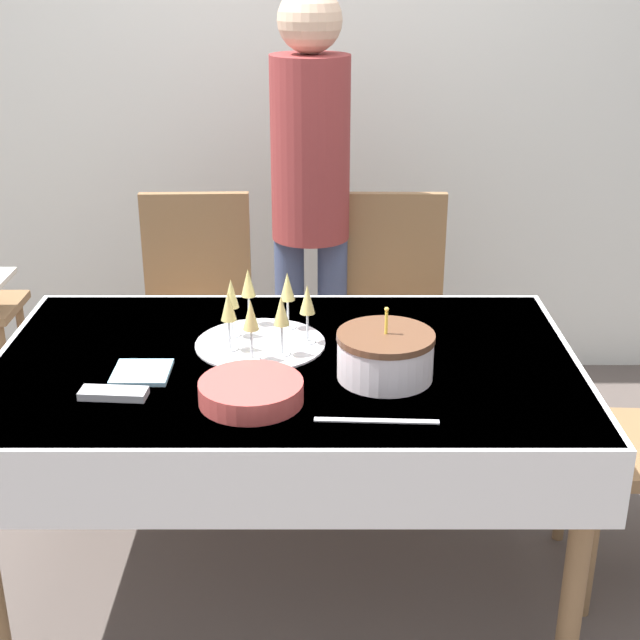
{
  "coord_description": "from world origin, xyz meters",
  "views": [
    {
      "loc": [
        0.1,
        -2.24,
        1.77
      ],
      "look_at": [
        0.1,
        -0.01,
        0.85
      ],
      "focal_mm": 50.0,
      "sensor_mm": 36.0,
      "label": 1
    }
  ],
  "objects_px": {
    "dining_chair_far_right": "(391,315)",
    "birthday_cake": "(385,355)",
    "champagne_tray": "(261,318)",
    "plate_stack_main": "(251,392)",
    "person_standing": "(310,183)",
    "dining_chair_far_left": "(197,315)"
  },
  "relations": [
    {
      "from": "dining_chair_far_left",
      "to": "dining_chair_far_right",
      "type": "height_order",
      "value": "same"
    },
    {
      "from": "champagne_tray",
      "to": "plate_stack_main",
      "type": "height_order",
      "value": "champagne_tray"
    },
    {
      "from": "champagne_tray",
      "to": "plate_stack_main",
      "type": "xyz_separation_m",
      "value": [
        -0.0,
        -0.36,
        -0.05
      ]
    },
    {
      "from": "dining_chair_far_right",
      "to": "champagne_tray",
      "type": "distance_m",
      "value": 0.87
    },
    {
      "from": "dining_chair_far_right",
      "to": "person_standing",
      "type": "xyz_separation_m",
      "value": [
        -0.3,
        0.07,
        0.48
      ]
    },
    {
      "from": "birthday_cake",
      "to": "person_standing",
      "type": "bearing_deg",
      "value": 101.63
    },
    {
      "from": "champagne_tray",
      "to": "dining_chair_far_left",
      "type": "bearing_deg",
      "value": 112.15
    },
    {
      "from": "dining_chair_far_left",
      "to": "champagne_tray",
      "type": "bearing_deg",
      "value": -67.85
    },
    {
      "from": "birthday_cake",
      "to": "plate_stack_main",
      "type": "relative_size",
      "value": 0.98
    },
    {
      "from": "dining_chair_far_left",
      "to": "person_standing",
      "type": "relative_size",
      "value": 0.58
    },
    {
      "from": "dining_chair_far_right",
      "to": "plate_stack_main",
      "type": "xyz_separation_m",
      "value": [
        -0.43,
        -1.07,
        0.23
      ]
    },
    {
      "from": "dining_chair_far_right",
      "to": "birthday_cake",
      "type": "bearing_deg",
      "value": -95.64
    },
    {
      "from": "dining_chair_far_left",
      "to": "person_standing",
      "type": "xyz_separation_m",
      "value": [
        0.42,
        0.07,
        0.48
      ]
    },
    {
      "from": "plate_stack_main",
      "to": "person_standing",
      "type": "relative_size",
      "value": 0.16
    },
    {
      "from": "champagne_tray",
      "to": "dining_chair_far_right",
      "type": "bearing_deg",
      "value": 58.8
    },
    {
      "from": "dining_chair_far_left",
      "to": "champagne_tray",
      "type": "distance_m",
      "value": 0.81
    },
    {
      "from": "champagne_tray",
      "to": "plate_stack_main",
      "type": "relative_size",
      "value": 1.42
    },
    {
      "from": "dining_chair_far_right",
      "to": "plate_stack_main",
      "type": "distance_m",
      "value": 1.18
    },
    {
      "from": "champagne_tray",
      "to": "birthday_cake",
      "type": "bearing_deg",
      "value": -32.91
    },
    {
      "from": "birthday_cake",
      "to": "plate_stack_main",
      "type": "distance_m",
      "value": 0.37
    },
    {
      "from": "birthday_cake",
      "to": "champagne_tray",
      "type": "height_order",
      "value": "birthday_cake"
    },
    {
      "from": "dining_chair_far_right",
      "to": "person_standing",
      "type": "height_order",
      "value": "person_standing"
    }
  ]
}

